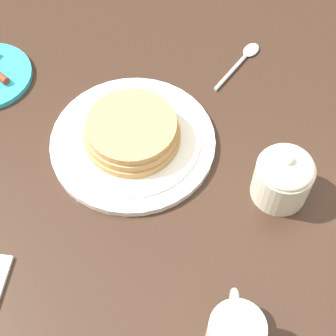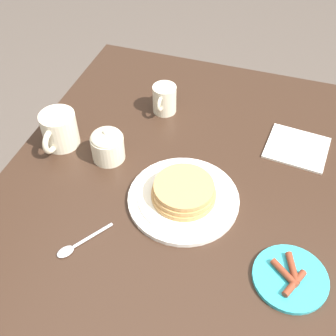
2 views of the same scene
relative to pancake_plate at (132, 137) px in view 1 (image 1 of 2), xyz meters
name	(u,v)px [view 1 (image 1 of 2)]	position (x,y,z in m)	size (l,w,h in m)	color
ground_plane	(142,309)	(-0.03, 0.02, -0.77)	(8.00, 8.00, 0.00)	#51473F
dining_table	(127,201)	(-0.03, 0.02, -0.15)	(1.13, 0.96, 0.75)	#332116
pancake_plate	(132,137)	(0.00, 0.00, 0.00)	(0.26, 0.26, 0.06)	white
creamer_pitcher	(234,336)	(-0.31, -0.15, 0.02)	(0.11, 0.07, 0.09)	beige
sugar_bowl	(283,177)	(-0.08, -0.23, 0.02)	(0.08, 0.08, 0.09)	beige
spoon	(244,58)	(0.19, -0.18, -0.02)	(0.12, 0.09, 0.01)	silver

